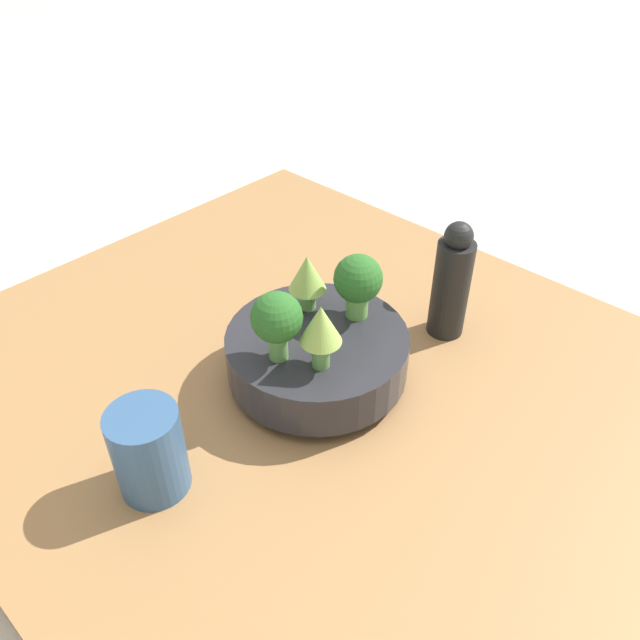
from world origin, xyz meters
TOP-DOWN VIEW (x-y plane):
  - ground_plane at (0.00, 0.00)m, footprint 6.00×6.00m
  - table at (0.00, 0.00)m, footprint 0.87×0.78m
  - bowl at (-0.03, -0.00)m, footprint 0.21×0.21m
  - romanesco_piece_near at (0.02, -0.03)m, footprint 0.05×0.05m
  - romanesco_piece_far at (-0.06, 0.03)m, footprint 0.04×0.04m
  - broccoli_floret_back at (-0.02, 0.06)m, footprint 0.06×0.06m
  - broccoli_floret_front at (-0.03, -0.06)m, footprint 0.06×0.06m
  - cup at (-0.01, 0.22)m, footprint 0.07×0.07m
  - pepper_mill at (-0.08, -0.18)m, footprint 0.05×0.05m

SIDE VIEW (x-z plane):
  - ground_plane at x=0.00m, z-range 0.00..0.00m
  - table at x=0.00m, z-range 0.00..0.05m
  - bowl at x=-0.03m, z-range 0.05..0.12m
  - cup at x=-0.01m, z-range 0.05..0.15m
  - pepper_mill at x=-0.08m, z-range 0.04..0.20m
  - romanesco_piece_near at x=0.02m, z-range 0.12..0.20m
  - broccoli_floret_front at x=-0.03m, z-range 0.12..0.20m
  - romanesco_piece_far at x=-0.06m, z-range 0.13..0.21m
  - broccoli_floret_back at x=-0.02m, z-range 0.12..0.21m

